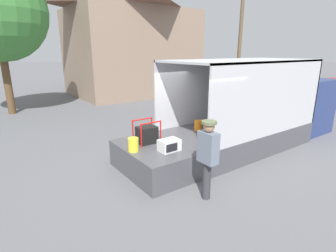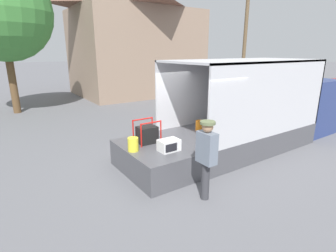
{
  "view_description": "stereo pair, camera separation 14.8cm",
  "coord_description": "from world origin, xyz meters",
  "px_view_note": "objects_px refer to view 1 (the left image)",
  "views": [
    {
      "loc": [
        -4.22,
        -5.46,
        3.12
      ],
      "look_at": [
        -0.48,
        -0.2,
        1.27
      ],
      "focal_mm": 28.0,
      "sensor_mm": 36.0,
      "label": 1
    },
    {
      "loc": [
        -4.1,
        -5.54,
        3.12
      ],
      "look_at": [
        -0.48,
        -0.2,
        1.27
      ],
      "focal_mm": 28.0,
      "sensor_mm": 36.0,
      "label": 2
    }
  ],
  "objects_px": {
    "worker_person": "(208,152)",
    "pickup_truck_red": "(332,93)",
    "microwave": "(169,145)",
    "box_truck": "(267,115)",
    "orange_bucket": "(133,145)",
    "portable_generator": "(147,134)",
    "utility_pole": "(241,28)"
  },
  "relations": [
    {
      "from": "box_truck",
      "to": "microwave",
      "type": "height_order",
      "value": "box_truck"
    },
    {
      "from": "portable_generator",
      "to": "microwave",
      "type": "bearing_deg",
      "value": -80.44
    },
    {
      "from": "box_truck",
      "to": "orange_bucket",
      "type": "distance_m",
      "value": 5.48
    },
    {
      "from": "box_truck",
      "to": "microwave",
      "type": "distance_m",
      "value": 4.76
    },
    {
      "from": "box_truck",
      "to": "orange_bucket",
      "type": "height_order",
      "value": "box_truck"
    },
    {
      "from": "portable_generator",
      "to": "orange_bucket",
      "type": "height_order",
      "value": "portable_generator"
    },
    {
      "from": "utility_pole",
      "to": "box_truck",
      "type": "bearing_deg",
      "value": -134.89
    },
    {
      "from": "pickup_truck_red",
      "to": "worker_person",
      "type": "bearing_deg",
      "value": -165.56
    },
    {
      "from": "microwave",
      "to": "portable_generator",
      "type": "distance_m",
      "value": 0.84
    },
    {
      "from": "microwave",
      "to": "orange_bucket",
      "type": "xyz_separation_m",
      "value": [
        -0.75,
        0.49,
        0.03
      ]
    },
    {
      "from": "box_truck",
      "to": "utility_pole",
      "type": "xyz_separation_m",
      "value": [
        8.95,
        8.98,
        3.99
      ]
    },
    {
      "from": "microwave",
      "to": "worker_person",
      "type": "height_order",
      "value": "worker_person"
    },
    {
      "from": "box_truck",
      "to": "portable_generator",
      "type": "distance_m",
      "value": 4.89
    },
    {
      "from": "pickup_truck_red",
      "to": "utility_pole",
      "type": "xyz_separation_m",
      "value": [
        -0.56,
        7.11,
        4.28
      ]
    },
    {
      "from": "portable_generator",
      "to": "worker_person",
      "type": "relative_size",
      "value": 0.36
    },
    {
      "from": "worker_person",
      "to": "pickup_truck_red",
      "type": "bearing_deg",
      "value": 14.44
    },
    {
      "from": "box_truck",
      "to": "pickup_truck_red",
      "type": "relative_size",
      "value": 1.33
    },
    {
      "from": "pickup_truck_red",
      "to": "microwave",
      "type": "bearing_deg",
      "value": -170.61
    },
    {
      "from": "orange_bucket",
      "to": "utility_pole",
      "type": "bearing_deg",
      "value": 31.88
    },
    {
      "from": "portable_generator",
      "to": "orange_bucket",
      "type": "bearing_deg",
      "value": -151.29
    },
    {
      "from": "utility_pole",
      "to": "pickup_truck_red",
      "type": "bearing_deg",
      "value": -85.49
    },
    {
      "from": "pickup_truck_red",
      "to": "portable_generator",
      "type": "bearing_deg",
      "value": -173.92
    },
    {
      "from": "box_truck",
      "to": "worker_person",
      "type": "distance_m",
      "value": 5.0
    },
    {
      "from": "worker_person",
      "to": "pickup_truck_red",
      "type": "height_order",
      "value": "worker_person"
    },
    {
      "from": "box_truck",
      "to": "microwave",
      "type": "relative_size",
      "value": 13.49
    },
    {
      "from": "portable_generator",
      "to": "utility_pole",
      "type": "xyz_separation_m",
      "value": [
        13.82,
        8.64,
        3.9
      ]
    },
    {
      "from": "microwave",
      "to": "orange_bucket",
      "type": "distance_m",
      "value": 0.89
    },
    {
      "from": "box_truck",
      "to": "worker_person",
      "type": "relative_size",
      "value": 3.96
    },
    {
      "from": "portable_generator",
      "to": "pickup_truck_red",
      "type": "relative_size",
      "value": 0.12
    },
    {
      "from": "box_truck",
      "to": "portable_generator",
      "type": "height_order",
      "value": "box_truck"
    },
    {
      "from": "portable_generator",
      "to": "worker_person",
      "type": "bearing_deg",
      "value": -84.49
    },
    {
      "from": "microwave",
      "to": "pickup_truck_red",
      "type": "bearing_deg",
      "value": 9.39
    }
  ]
}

